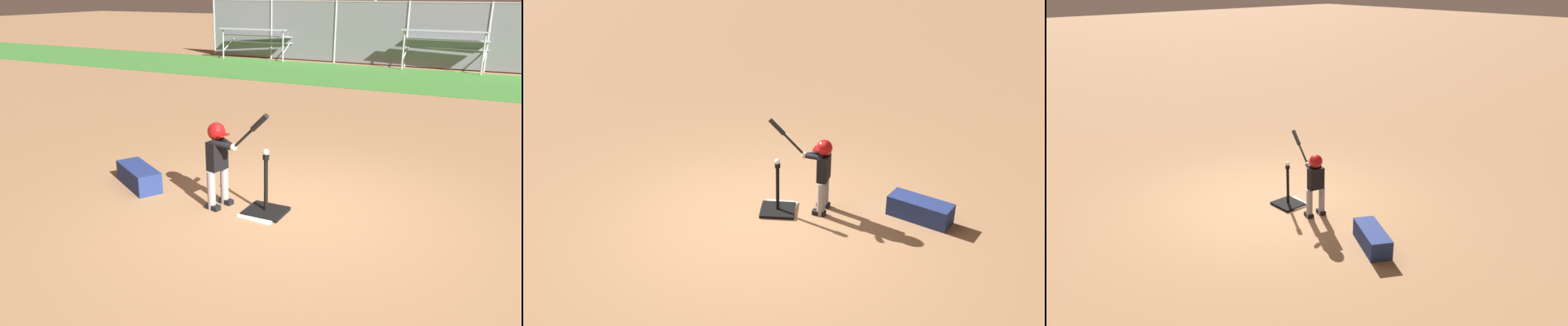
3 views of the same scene
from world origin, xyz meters
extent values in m
plane|color=#99704C|center=(0.00, 0.00, 0.00)|extent=(90.00, 90.00, 0.00)
cube|color=white|center=(-0.26, -0.25, 0.01)|extent=(0.48, 0.48, 0.02)
cube|color=black|center=(-0.24, -0.19, 0.02)|extent=(0.46, 0.42, 0.04)
cylinder|color=black|center=(-0.24, -0.19, 0.35)|extent=(0.05, 0.05, 0.63)
cylinder|color=black|center=(-0.24, -0.19, 0.69)|extent=(0.08, 0.08, 0.05)
cylinder|color=gray|center=(-0.82, -0.16, 0.24)|extent=(0.12, 0.12, 0.48)
cube|color=black|center=(-0.80, -0.16, 0.03)|extent=(0.20, 0.13, 0.06)
cylinder|color=gray|center=(-0.87, -0.38, 0.24)|extent=(0.12, 0.12, 0.48)
cube|color=black|center=(-0.85, -0.38, 0.03)|extent=(0.20, 0.13, 0.06)
cube|color=black|center=(-0.85, -0.27, 0.65)|extent=(0.19, 0.27, 0.35)
sphere|color=#DBB293|center=(-0.85, -0.27, 0.93)|extent=(0.18, 0.18, 0.18)
sphere|color=maroon|center=(-0.85, -0.27, 0.95)|extent=(0.21, 0.21, 0.21)
cube|color=maroon|center=(-0.76, -0.29, 0.92)|extent=(0.14, 0.18, 0.01)
cylinder|color=black|center=(-0.71, -0.26, 0.82)|extent=(0.28, 0.20, 0.10)
cylinder|color=black|center=(-0.72, -0.34, 0.82)|extent=(0.29, 0.09, 0.10)
sphere|color=#DBB293|center=(-0.59, -0.33, 0.80)|extent=(0.09, 0.09, 0.09)
cylinder|color=black|center=(-0.36, -0.38, 1.02)|extent=(0.49, 0.14, 0.46)
cylinder|color=black|center=(-0.21, -0.41, 1.16)|extent=(0.25, 0.11, 0.23)
cylinder|color=black|center=(-0.60, -0.32, 0.79)|extent=(0.05, 0.06, 0.05)
sphere|color=white|center=(-0.24, -0.19, 0.76)|extent=(0.07, 0.07, 0.07)
cube|color=navy|center=(-2.14, -0.18, 0.14)|extent=(0.89, 0.70, 0.28)
camera|label=1|loc=(2.17, -5.16, 2.51)|focal=35.00mm
camera|label=2|loc=(-0.99, 6.95, 4.25)|focal=42.00mm
camera|label=3|loc=(-6.33, 4.85, 3.70)|focal=35.00mm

